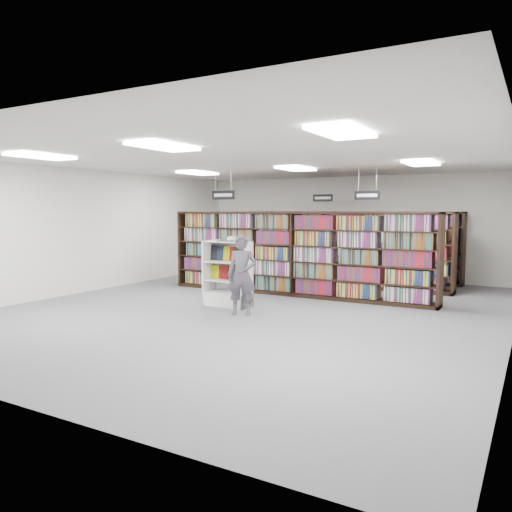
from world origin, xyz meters
The scene contains 19 objects.
floor centered at (0.00, 0.00, 0.00)m, with size 12.00×12.00×0.00m, color #54555A.
ceiling centered at (0.00, 0.00, 3.20)m, with size 10.00×12.00×0.10m, color silver.
wall_back centered at (0.00, 6.00, 1.60)m, with size 10.00×0.10×3.20m, color silver.
wall_left centered at (-5.00, 0.00, 1.60)m, with size 0.10×12.00×3.20m, color silver.
bookshelf_row_near centered at (0.00, 2.00, 1.05)m, with size 7.00×0.60×2.10m.
bookshelf_row_mid centered at (0.00, 4.00, 1.05)m, with size 7.00×0.60×2.10m.
bookshelf_row_far centered at (0.00, 5.70, 1.05)m, with size 7.00×0.60×2.10m.
aisle_sign_left centered at (-1.50, 1.00, 2.53)m, with size 0.65×0.02×0.80m.
aisle_sign_right centered at (1.50, 3.00, 2.53)m, with size 0.65×0.02×0.80m.
aisle_sign_center centered at (-0.50, 5.00, 2.53)m, with size 0.65×0.02×0.80m.
troffer_front_left centered at (-3.00, -3.00, 3.16)m, with size 0.60×1.20×0.04m, color white.
troffer_front_center centered at (0.00, -3.00, 3.16)m, with size 0.60×1.20×0.04m, color white.
troffer_front_right centered at (3.00, -3.00, 3.16)m, with size 0.60×1.20×0.04m, color white.
troffer_back_left centered at (-3.00, 2.00, 3.16)m, with size 0.60×1.20×0.04m, color white.
troffer_back_center centered at (0.00, 2.00, 3.16)m, with size 0.60×1.20×0.04m, color white.
troffer_back_right centered at (3.00, 2.00, 3.16)m, with size 0.60×1.20×0.04m, color white.
endcap_display centered at (-0.71, 0.00, 0.49)m, with size 1.06×0.55×1.46m.
open_book centered at (-0.57, -0.08, 1.50)m, with size 0.66×0.48×0.13m.
shopper centered at (0.06, -0.70, 0.82)m, with size 0.60×0.39×1.65m, color #4F4953.
Camera 1 is at (5.30, -9.32, 2.15)m, focal length 35.00 mm.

